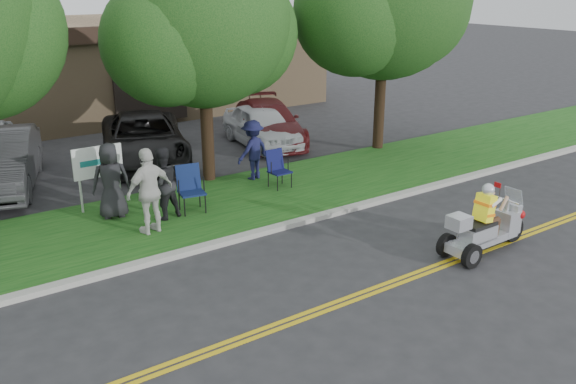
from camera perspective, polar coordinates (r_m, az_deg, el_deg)
ground at (r=12.34m, az=6.47°, el=-8.24°), size 120.00×120.00×0.00m
centerline_near at (r=11.96m, az=8.31°, el=-9.24°), size 60.00×0.10×0.01m
centerline_far at (r=12.07m, az=7.79°, el=-8.95°), size 60.00×0.10×0.01m
curb at (r=14.51m, az=-1.44°, el=-3.47°), size 60.00×0.25×0.12m
grass_verge at (r=16.23m, az=-5.63°, el=-1.05°), size 60.00×4.00×0.10m
commercial_building at (r=28.91m, az=-15.99°, el=11.35°), size 18.00×8.20×4.00m
tree_mid at (r=17.31m, az=-7.89°, el=15.04°), size 5.88×4.80×7.05m
tree_right at (r=20.91m, az=9.12°, el=17.34°), size 6.86×5.60×8.07m
business_sign at (r=16.01m, az=-17.35°, el=2.39°), size 1.25×0.06×1.75m
trike_scooter at (r=13.89m, az=17.93°, el=-3.31°), size 2.45×0.81×1.61m
lawn_chair_a at (r=17.14m, az=-1.02°, el=2.44°), size 0.58×0.60×1.06m
lawn_chair_b at (r=15.53m, az=-9.16°, el=0.62°), size 0.72×0.74×1.17m
spectator_adult_mid at (r=15.05m, az=-11.69°, el=0.80°), size 0.97×0.81×1.79m
spectator_adult_right at (r=14.23m, az=-12.82°, el=0.10°), size 1.25×0.70×2.02m
spectator_chair_a at (r=17.76m, az=-3.31°, el=3.96°), size 1.26×0.92×1.75m
spectator_chair_b at (r=15.41m, az=-16.23°, el=1.02°), size 1.03×0.79×1.88m
parked_car_left at (r=18.94m, az=-25.35°, el=2.63°), size 3.28×5.38×1.67m
parked_car_mid at (r=20.30m, az=-13.35°, el=4.84°), size 4.20×6.11×1.55m
parked_car_right at (r=22.35m, az=-1.88°, el=6.54°), size 3.61×5.39×1.45m
parked_car_far_right at (r=21.81m, az=-2.50°, el=6.21°), size 2.36×4.47×1.45m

